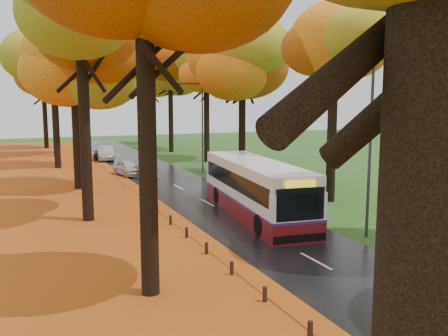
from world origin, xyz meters
TOP-DOWN VIEW (x-y plane):
  - ground at (0.00, 0.00)m, footprint 160.00×160.00m
  - road at (0.00, 25.00)m, footprint 6.50×90.00m
  - centre_line at (0.00, 25.00)m, footprint 0.12×90.00m
  - leaf_verge at (-9.00, 25.00)m, footprint 12.00×90.00m
  - leaf_drift at (-3.05, 25.00)m, footprint 0.90×90.00m
  - trees_left at (-7.18, 27.06)m, footprint 9.20×74.00m
  - trees_right at (7.19, 26.91)m, footprint 9.30×74.20m
  - bollard_row at (-3.70, 4.70)m, footprint 0.11×23.51m
  - streetlamp_near at (3.95, 8.00)m, footprint 2.45×0.18m
  - streetlamp_mid at (3.95, 30.00)m, footprint 2.45×0.18m
  - streetlamp_far at (3.95, 52.00)m, footprint 2.45×0.18m
  - bus at (1.24, 13.81)m, footprint 4.01×11.84m
  - car_white at (-2.27, 31.09)m, footprint 2.31×4.14m
  - car_silver at (-2.35, 42.79)m, footprint 1.95×4.79m
  - car_dark at (-2.35, 44.18)m, footprint 2.73×4.91m

SIDE VIEW (x-z plane):
  - ground at x=0.00m, z-range 0.00..0.00m
  - leaf_verge at x=-9.00m, z-range 0.00..0.02m
  - road at x=0.00m, z-range 0.00..0.04m
  - leaf_drift at x=-3.05m, z-range 0.04..0.05m
  - centre_line at x=0.00m, z-range 0.04..0.05m
  - bollard_row at x=-3.70m, z-range 0.00..0.52m
  - car_white at x=-2.27m, z-range 0.04..1.37m
  - car_dark at x=-2.35m, z-range 0.04..1.39m
  - car_silver at x=-2.35m, z-range 0.04..1.58m
  - bus at x=1.24m, z-range 0.11..3.17m
  - streetlamp_near at x=3.95m, z-range 0.71..8.71m
  - streetlamp_mid at x=3.95m, z-range 0.71..8.71m
  - streetlamp_far at x=3.95m, z-range 0.71..8.71m
  - trees_left at x=-7.18m, z-range 2.59..16.48m
  - trees_right at x=7.19m, z-range 2.71..16.67m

